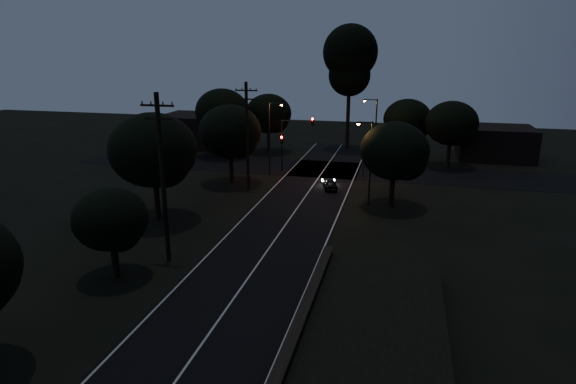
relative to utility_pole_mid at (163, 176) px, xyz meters
The scene contains 21 objects.
road_surface 18.13m from the utility_pole_mid, 69.58° to the left, with size 60.00×70.00×0.03m.
utility_pole_mid is the anchor object (origin of this frame).
utility_pole_far 17.00m from the utility_pole_mid, 90.00° to the left, with size 2.20×0.30×10.50m.
tree_left_b 4.15m from the utility_pole_mid, 120.81° to the right, with size 4.46×4.46×5.67m.
tree_left_c 8.07m from the utility_pole_mid, 121.81° to the left, with size 6.94×6.94×8.76m.
tree_left_d 19.01m from the utility_pole_mid, 96.87° to the left, with size 6.38×6.38×8.09m.
tree_far_nw 34.99m from the utility_pole_mid, 94.56° to the left, with size 6.11×6.11×7.74m.
tree_far_w 31.82m from the utility_pole_mid, 104.11° to the left, with size 6.79×6.79×8.65m.
tree_far_ne 38.06m from the utility_pole_mid, 66.44° to the left, with size 5.94×5.94×7.51m.
tree_far_e 37.75m from the utility_pole_mid, 57.62° to the left, with size 6.06×6.06×7.69m.
tree_right_a 20.59m from the utility_pole_mid, 46.32° to the left, with size 5.93×5.93×7.54m.
tall_pine 41.09m from the utility_pole_mid, 80.07° to the left, with size 7.32×7.32×16.63m.
building_left 39.72m from the utility_pole_mid, 110.73° to the left, with size 10.00×8.00×4.40m, color black.
building_right 46.19m from the utility_pole_mid, 55.62° to the left, with size 9.00×7.00×4.00m, color black.
signal_left 25.19m from the utility_pole_mid, 86.79° to the left, with size 0.28×0.35×4.10m.
signal_right 27.30m from the utility_pole_mid, 67.01° to the left, with size 0.28×0.35×4.10m.
signal_mast 25.22m from the utility_pole_mid, 82.96° to the left, with size 3.70×0.35×6.25m.
streetlight_a 23.04m from the utility_pole_mid, 88.27° to the left, with size 1.66×0.26×8.00m.
streetlight_b 31.15m from the utility_pole_mid, 68.70° to the left, with size 1.66×0.26×8.00m.
streetlight_c 19.15m from the utility_pole_mid, 51.74° to the left, with size 1.46×0.26×7.50m.
car 21.28m from the utility_pole_mid, 67.53° to the left, with size 1.22×3.04×1.04m, color black.
Camera 1 is at (8.69, -11.73, 13.59)m, focal length 30.00 mm.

